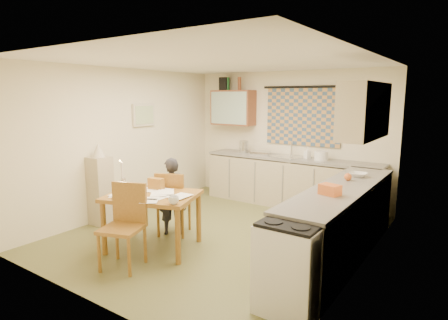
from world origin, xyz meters
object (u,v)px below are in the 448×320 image
Objects in this scene: counter_right at (341,223)px; shelf_stand at (101,191)px; stove at (292,266)px; chair_far at (174,215)px; dining_table at (153,221)px; person at (172,196)px; counter_back at (290,182)px.

shelf_stand is (-3.54, -0.93, 0.09)m from counter_right.
chair_far is at bearing 159.24° from stove.
dining_table is 0.60m from person.
dining_table is at bearing 79.35° from chair_far.
counter_right reaches higher than dining_table.
chair_far reaches higher than dining_table.
shelf_stand reaches higher than stove.
person is (-2.31, 0.86, 0.13)m from stove.
chair_far is 0.87× the size of shelf_stand.
counter_back and counter_right have the same top height.
counter_back is at bearing -133.00° from chair_far.
person is at bearing -109.27° from counter_back.
counter_right is 3.32× the size of stove.
stove is at bearing -27.27° from dining_table.
shelf_stand is at bearing -23.47° from person.
person reaches higher than chair_far.
person is at bearing 159.59° from stove.
shelf_stand reaches higher than counter_back.
counter_right is 2.16× the size of dining_table.
stove is 2.47m from person.
counter_right is 2.56× the size of person.
counter_back reaches higher than dining_table.
stove reaches higher than dining_table.
counter_right is at bearing 156.54° from person.
person is (-2.31, -0.61, 0.12)m from counter_right.
shelf_stand is (-1.25, -0.33, 0.25)m from chair_far.
shelf_stand reaches higher than dining_table.
shelf_stand is (-1.23, -0.32, -0.03)m from person.
chair_far is 1.32m from shelf_stand.
chair_far is (-2.29, -0.60, -0.16)m from counter_right.
counter_right is 1.47m from stove.
person reaches higher than dining_table.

